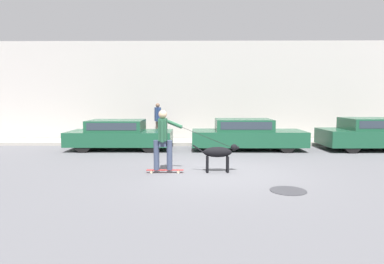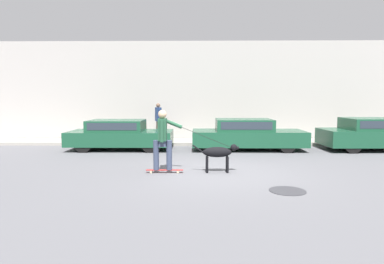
{
  "view_description": "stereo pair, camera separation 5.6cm",
  "coord_description": "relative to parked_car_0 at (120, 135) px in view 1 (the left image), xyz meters",
  "views": [
    {
      "loc": [
        -0.52,
        -9.14,
        2.01
      ],
      "look_at": [
        -0.65,
        1.7,
        0.95
      ],
      "focal_mm": 32.0,
      "sensor_mm": 36.0,
      "label": 1
    },
    {
      "loc": [
        -0.46,
        -9.14,
        2.01
      ],
      "look_at": [
        -0.65,
        1.7,
        0.95
      ],
      "focal_mm": 32.0,
      "sensor_mm": 36.0,
      "label": 2
    }
  ],
  "objects": [
    {
      "name": "sidewalk_curb",
      "position": [
        3.55,
        1.93,
        -0.52
      ],
      "size": [
        30.0,
        1.81,
        0.13
      ],
      "color": "#A39E93",
      "rests_on": "ground_plane"
    },
    {
      "name": "skateboarder",
      "position": [
        2.15,
        -4.28,
        0.39
      ],
      "size": [
        2.39,
        0.63,
        1.71
      ],
      "rotation": [
        0.0,
        0.0,
        0.03
      ],
      "color": "beige",
      "rests_on": "ground_plane"
    },
    {
      "name": "pedestrian_with_bag",
      "position": [
        1.29,
        2.11,
        0.47
      ],
      "size": [
        0.35,
        0.7,
        1.68
      ],
      "rotation": [
        0.0,
        0.0,
        3.45
      ],
      "color": "brown",
      "rests_on": "sidewalk_curb"
    },
    {
      "name": "back_wall",
      "position": [
        3.55,
        3.0,
        1.77
      ],
      "size": [
        32.0,
        0.3,
        4.7
      ],
      "color": "#B2ADA8",
      "rests_on": "ground_plane"
    },
    {
      "name": "parked_car_1",
      "position": [
        5.02,
        0.0,
        0.01
      ],
      "size": [
        4.38,
        1.77,
        1.21
      ],
      "rotation": [
        0.0,
        0.0,
        -0.0
      ],
      "color": "black",
      "rests_on": "ground_plane"
    },
    {
      "name": "dog",
      "position": [
        3.65,
        -4.19,
        -0.05
      ],
      "size": [
        1.27,
        0.29,
        0.78
      ],
      "rotation": [
        0.0,
        0.0,
        0.01
      ],
      "color": "black",
      "rests_on": "ground_plane"
    },
    {
      "name": "manhole_cover",
      "position": [
        5.04,
        -6.08,
        -0.58
      ],
      "size": [
        0.79,
        0.79,
        0.01
      ],
      "color": "#38383D",
      "rests_on": "ground_plane"
    },
    {
      "name": "parked_car_2",
      "position": [
        10.03,
        -0.0,
        0.03
      ],
      "size": [
        4.19,
        1.94,
        1.26
      ],
      "rotation": [
        0.0,
        0.0,
        0.03
      ],
      "color": "black",
      "rests_on": "ground_plane"
    },
    {
      "name": "ground_plane",
      "position": [
        3.55,
        -4.27,
        -0.58
      ],
      "size": [
        36.0,
        36.0,
        0.0
      ],
      "primitive_type": "plane",
      "color": "slate"
    },
    {
      "name": "parked_car_0",
      "position": [
        0.0,
        0.0,
        0.0
      ],
      "size": [
        4.05,
        1.86,
        1.17
      ],
      "rotation": [
        0.0,
        0.0,
        0.01
      ],
      "color": "black",
      "rests_on": "ground_plane"
    }
  ]
}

